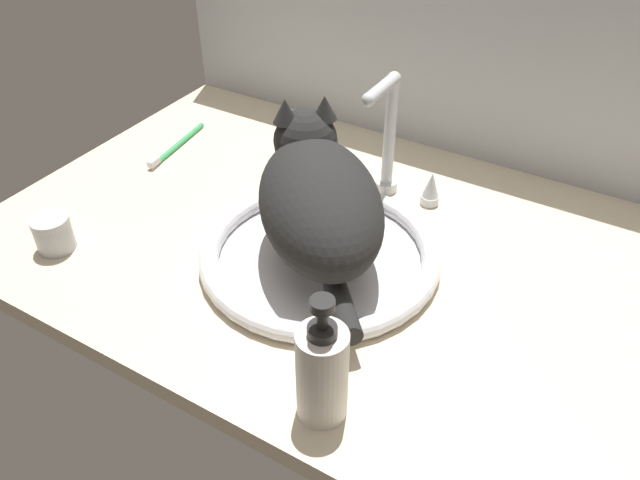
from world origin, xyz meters
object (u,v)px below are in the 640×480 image
Objects in this scene: sink_basin at (320,254)px; faucet at (387,148)px; metal_jar at (53,233)px; cat at (317,195)px; soap_pump_bottle at (322,372)px; toothbrush at (176,146)px.

sink_basin is 1.66× the size of faucet.
sink_basin is 41.15cm from metal_jar.
soap_pump_bottle is (15.53, -24.95, -3.93)cm from cat.
cat is 41.42cm from metal_jar.
sink_basin is at bearing -19.73° from toothbrush.
metal_jar is at bearing -153.68° from sink_basin.
faucet is at bearing 86.35° from cat.
toothbrush is (-4.42, 33.04, -2.23)cm from metal_jar.
metal_jar reaches higher than toothbrush.
cat is (-1.30, -20.31, 1.99)cm from faucet.
toothbrush is at bearing 161.55° from cat.
faucet is at bearing 47.35° from metal_jar.
cat is (-1.30, 1.47, 9.43)cm from sink_basin.
sink_basin is 43.86cm from toothbrush.
metal_jar is 33.41cm from toothbrush.
toothbrush is (-39.98, 13.34, -10.15)cm from cat.
metal_jar reaches higher than sink_basin.
toothbrush is at bearing -170.41° from faucet.
cat is at bearing 121.89° from soap_pump_bottle.
faucet is at bearing 107.45° from soap_pump_bottle.
faucet is 1.21× the size of toothbrush.
cat is 29.65cm from soap_pump_bottle.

